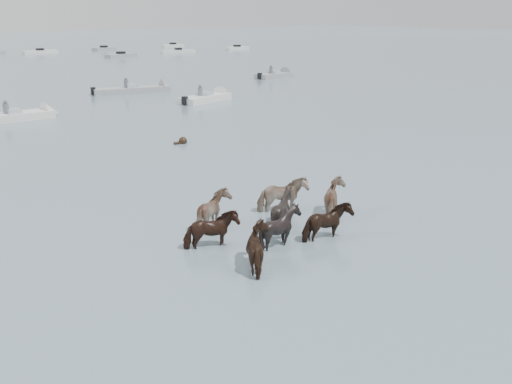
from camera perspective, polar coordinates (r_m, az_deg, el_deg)
ground at (r=18.20m, az=1.02°, el=-3.83°), size 400.00×400.00×0.00m
pony_herd at (r=17.89m, az=2.08°, el=-2.59°), size 6.50×4.87×1.44m
swimming_pony at (r=30.52m, az=-7.24°, el=4.92°), size 0.72×0.44×0.44m
motorboat_b at (r=40.05m, az=-21.58°, el=6.97°), size 5.40×1.76×1.92m
motorboat_c at (r=50.92m, az=-11.21°, el=9.80°), size 6.98×2.70×1.92m
motorboat_d at (r=45.48m, az=-4.41°, el=9.21°), size 5.35×3.17×1.92m
motorboat_e at (r=61.72m, az=2.24°, el=11.36°), size 5.01×2.33×1.92m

